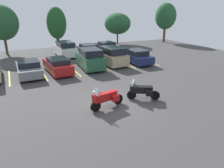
# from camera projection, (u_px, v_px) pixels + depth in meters

# --- Properties ---
(ground) EXTENTS (44.00, 44.00, 0.10)m
(ground) POSITION_uv_depth(u_px,v_px,m) (113.00, 103.00, 13.31)
(ground) COLOR #423F3F
(motorcycle_touring) EXTENTS (2.29, 0.98, 1.41)m
(motorcycle_touring) POSITION_uv_depth(u_px,v_px,m) (106.00, 98.00, 12.27)
(motorcycle_touring) COLOR black
(motorcycle_touring) RESTS_ON ground
(motorcycle_second) EXTENTS (1.91, 1.35, 1.34)m
(motorcycle_second) POSITION_uv_depth(u_px,v_px,m) (142.00, 91.00, 13.46)
(motorcycle_second) COLOR black
(motorcycle_second) RESTS_ON ground
(parking_stripes) EXTENTS (20.08, 4.92, 0.01)m
(parking_stripes) POSITION_uv_depth(u_px,v_px,m) (59.00, 71.00, 19.78)
(parking_stripes) COLOR #EAE066
(parking_stripes) RESTS_ON ground
(car_grey) EXTENTS (1.93, 4.52, 1.41)m
(car_grey) POSITION_uv_depth(u_px,v_px,m) (29.00, 68.00, 18.31)
(car_grey) COLOR slate
(car_grey) RESTS_ON ground
(car_red) EXTENTS (2.04, 4.52, 1.42)m
(car_red) POSITION_uv_depth(u_px,v_px,m) (58.00, 65.00, 19.15)
(car_red) COLOR maroon
(car_red) RESTS_ON ground
(car_green) EXTENTS (2.13, 4.34, 2.01)m
(car_green) POSITION_uv_depth(u_px,v_px,m) (90.00, 59.00, 20.43)
(car_green) COLOR #235638
(car_green) RESTS_ON ground
(car_tan) EXTENTS (2.15, 4.44, 1.90)m
(car_tan) POSITION_uv_depth(u_px,v_px,m) (111.00, 56.00, 21.87)
(car_tan) COLOR tan
(car_tan) RESTS_ON ground
(car_navy) EXTENTS (1.96, 4.75, 1.49)m
(car_navy) POSITION_uv_depth(u_px,v_px,m) (136.00, 56.00, 22.69)
(car_navy) COLOR navy
(car_navy) RESTS_ON ground
(car_far_white) EXTENTS (1.94, 4.47, 1.87)m
(car_far_white) POSITION_uv_depth(u_px,v_px,m) (65.00, 49.00, 25.64)
(car_far_white) COLOR white
(car_far_white) RESTS_ON ground
(car_far_silver) EXTENTS (1.77, 4.88, 1.40)m
(car_far_silver) POSITION_uv_depth(u_px,v_px,m) (88.00, 50.00, 26.66)
(car_far_silver) COLOR #B7B7BC
(car_far_silver) RESTS_ON ground
(car_far_black) EXTENTS (2.09, 4.54, 1.43)m
(car_far_black) POSITION_uv_depth(u_px,v_px,m) (106.00, 47.00, 28.26)
(car_far_black) COLOR black
(car_far_black) RESTS_ON ground
(tree_right) EXTENTS (3.56, 3.56, 6.58)m
(tree_right) POSITION_uv_depth(u_px,v_px,m) (166.00, 16.00, 35.65)
(tree_right) COLOR #4C3823
(tree_right) RESTS_ON ground
(tree_far_left) EXTENTS (3.89, 3.89, 6.11)m
(tree_far_left) POSITION_uv_depth(u_px,v_px,m) (2.00, 23.00, 25.73)
(tree_far_left) COLOR #4C3823
(tree_far_left) RESTS_ON ground
(tree_center) EXTENTS (4.30, 4.30, 5.00)m
(tree_center) POSITION_uv_depth(u_px,v_px,m) (118.00, 24.00, 34.19)
(tree_center) COLOR #4C3823
(tree_center) RESTS_ON ground
(tree_left) EXTENTS (2.76, 2.76, 5.89)m
(tree_left) POSITION_uv_depth(u_px,v_px,m) (57.00, 23.00, 29.62)
(tree_left) COLOR #4C3823
(tree_left) RESTS_ON ground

